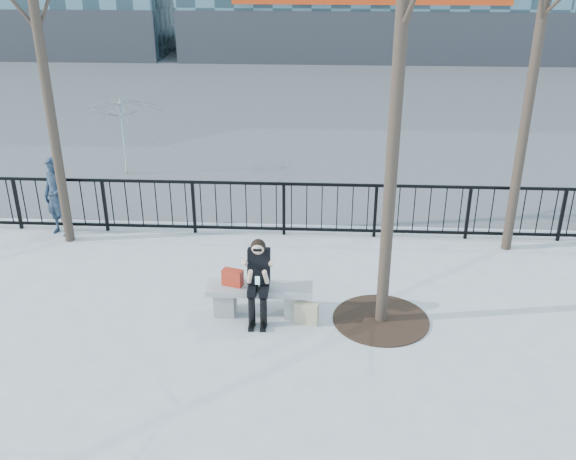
{
  "coord_description": "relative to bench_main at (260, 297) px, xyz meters",
  "views": [
    {
      "loc": [
        0.91,
        -8.68,
        5.43
      ],
      "look_at": [
        0.4,
        0.8,
        1.1
      ],
      "focal_mm": 40.0,
      "sensor_mm": 36.0,
      "label": 1
    }
  ],
  "objects": [
    {
      "name": "street_surface",
      "position": [
        0.0,
        15.0,
        -0.3
      ],
      "size": [
        60.0,
        23.0,
        0.01
      ],
      "primitive_type": "cube",
      "color": "#474747",
      "rests_on": "ground"
    },
    {
      "name": "shopping_bag",
      "position": [
        0.74,
        -0.24,
        -0.13
      ],
      "size": [
        0.39,
        0.22,
        0.35
      ],
      "primitive_type": "cube",
      "rotation": [
        0.0,
        0.0,
        -0.23
      ],
      "color": "beige",
      "rests_on": "ground"
    },
    {
      "name": "bench_main",
      "position": [
        0.0,
        0.0,
        0.0
      ],
      "size": [
        1.65,
        0.46,
        0.49
      ],
      "color": "slate",
      "rests_on": "ground"
    },
    {
      "name": "handbag",
      "position": [
        -0.42,
        0.02,
        0.32
      ],
      "size": [
        0.35,
        0.24,
        0.26
      ],
      "primitive_type": "cube",
      "rotation": [
        0.0,
        0.0,
        -0.3
      ],
      "color": "#B02715",
      "rests_on": "bench_main"
    },
    {
      "name": "vendor_umbrella",
      "position": [
        -3.97,
        6.35,
        0.67
      ],
      "size": [
        2.23,
        2.28,
        1.94
      ],
      "primitive_type": "imported",
      "rotation": [
        0.0,
        0.0,
        -0.06
      ],
      "color": "gold",
      "rests_on": "ground"
    },
    {
      "name": "tree_grate",
      "position": [
        1.9,
        -0.1,
        -0.29
      ],
      "size": [
        1.5,
        1.5,
        0.02
      ],
      "primitive_type": "cylinder",
      "color": "black",
      "rests_on": "ground"
    },
    {
      "name": "seated_woman",
      "position": [
        0.0,
        -0.16,
        0.37
      ],
      "size": [
        0.5,
        0.64,
        1.34
      ],
      "color": "black",
      "rests_on": "ground"
    },
    {
      "name": "standing_man",
      "position": [
        -4.27,
        2.8,
        0.5
      ],
      "size": [
        0.68,
        0.57,
        1.6
      ],
      "primitive_type": "imported",
      "rotation": [
        0.0,
        0.0,
        -0.37
      ],
      "color": "black",
      "rests_on": "ground"
    },
    {
      "name": "railing",
      "position": [
        0.0,
        3.0,
        0.25
      ],
      "size": [
        14.0,
        0.06,
        1.1
      ],
      "color": "black",
      "rests_on": "ground"
    },
    {
      "name": "ground",
      "position": [
        0.0,
        0.0,
        -0.3
      ],
      "size": [
        120.0,
        120.0,
        0.0
      ],
      "primitive_type": "plane",
      "color": "#9E9D98",
      "rests_on": "ground"
    }
  ]
}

